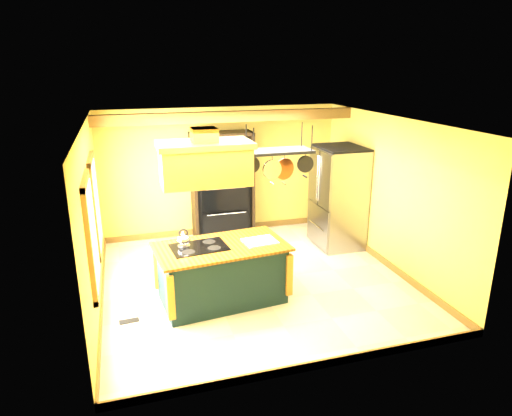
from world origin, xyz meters
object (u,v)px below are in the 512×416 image
refrigerator (338,199)px  kitchen_island (222,273)px  hutch (222,197)px  range_hood (205,161)px  pot_rack (279,157)px

refrigerator → kitchen_island: bearing=-149.7°
kitchen_island → hutch: bearing=70.9°
kitchen_island → range_hood: range_hood is taller
range_hood → hutch: size_ratio=0.60×
kitchen_island → pot_rack: 1.98m
range_hood → pot_rack: bearing=0.1°
pot_rack → refrigerator: bearing=41.1°
hutch → range_hood: bearing=-106.8°
refrigerator → hutch: bearing=151.2°
range_hood → hutch: range_hood is taller
kitchen_island → pot_rack: bearing=-6.0°
pot_rack → refrigerator: 2.73m
pot_rack → refrigerator: (1.82, 1.59, -1.26)m
pot_rack → hutch: pot_rack is taller
kitchen_island → hutch: 2.85m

